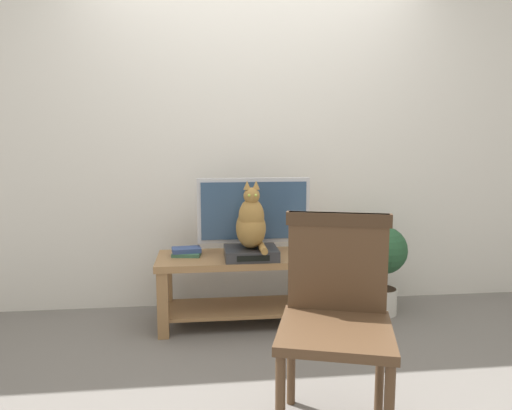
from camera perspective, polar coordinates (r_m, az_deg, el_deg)
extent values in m
plane|color=slate|center=(2.86, 1.74, -18.08)|extent=(12.00, 12.00, 0.00)
cube|color=silver|center=(3.58, -0.55, 10.26)|extent=(7.00, 0.12, 2.80)
cube|color=olive|center=(3.21, -0.10, -6.49)|extent=(1.32, 0.47, 0.04)
cube|color=olive|center=(3.09, -11.23, -11.81)|extent=(0.07, 0.07, 0.43)
cube|color=olive|center=(3.23, 11.29, -10.97)|extent=(0.07, 0.07, 0.43)
cube|color=olive|center=(3.44, -10.74, -9.77)|extent=(0.07, 0.07, 0.43)
cube|color=olive|center=(3.56, 9.46, -9.12)|extent=(0.07, 0.07, 0.43)
cube|color=olive|center=(3.31, -0.10, -12.30)|extent=(1.22, 0.39, 0.02)
cube|color=#B7B7BC|center=(3.29, -0.29, -5.47)|extent=(0.29, 0.20, 0.03)
cube|color=#B7B7BC|center=(3.28, -0.29, -4.84)|extent=(0.06, 0.04, 0.04)
cube|color=#B7B7BC|center=(3.23, -0.29, -0.62)|extent=(0.77, 0.05, 0.44)
cube|color=navy|center=(3.21, -0.23, -0.70)|extent=(0.72, 0.01, 0.39)
sphere|color=#2672F2|center=(3.30, 6.26, -4.18)|extent=(0.01, 0.01, 0.01)
cube|color=#2D2D30|center=(3.11, -0.63, -5.84)|extent=(0.35, 0.30, 0.07)
cube|color=black|center=(2.97, -0.32, -6.53)|extent=(0.21, 0.01, 0.04)
ellipsoid|color=olive|center=(3.08, -0.63, -2.83)|extent=(0.20, 0.28, 0.26)
ellipsoid|color=olive|center=(3.03, -0.56, -1.42)|extent=(0.17, 0.18, 0.24)
sphere|color=olive|center=(3.00, -0.54, 1.14)|extent=(0.11, 0.11, 0.11)
cone|color=olive|center=(2.99, -1.09, 2.44)|extent=(0.05, 0.05, 0.06)
cone|color=olive|center=(2.99, 0.01, 2.45)|extent=(0.05, 0.05, 0.06)
sphere|color=#B2C64C|center=(2.94, -0.85, 1.18)|extent=(0.02, 0.02, 0.02)
sphere|color=#B2C64C|center=(2.95, -0.03, 1.19)|extent=(0.02, 0.02, 0.02)
cylinder|color=olive|center=(3.01, 0.69, -5.20)|extent=(0.04, 0.23, 0.04)
cylinder|color=#513823|center=(1.99, 2.96, -23.36)|extent=(0.04, 0.04, 0.44)
cylinder|color=#513823|center=(2.34, 4.30, -18.24)|extent=(0.04, 0.04, 0.44)
cylinder|color=#513823|center=(2.34, 14.81, -18.51)|extent=(0.04, 0.04, 0.44)
cube|color=#513823|center=(2.05, 9.63, -14.97)|extent=(0.58, 0.58, 0.04)
cube|color=#513823|center=(2.17, 9.85, -6.81)|extent=(0.44, 0.16, 0.45)
cube|color=#412C1C|center=(2.13, 9.97, -1.73)|extent=(0.46, 0.18, 0.06)
cube|color=#38664C|center=(3.21, -8.42, -5.93)|extent=(0.20, 0.15, 0.02)
cube|color=#33477A|center=(3.22, -8.45, -5.40)|extent=(0.20, 0.15, 0.03)
cylinder|color=beige|center=(3.60, 14.96, -11.17)|extent=(0.22, 0.22, 0.19)
cylinder|color=#332319|center=(3.57, 15.01, -9.90)|extent=(0.20, 0.20, 0.02)
cylinder|color=#4C3823|center=(3.55, 15.06, -8.61)|extent=(0.04, 0.04, 0.15)
sphere|color=#234C2D|center=(3.49, 15.18, -5.30)|extent=(0.34, 0.34, 0.34)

